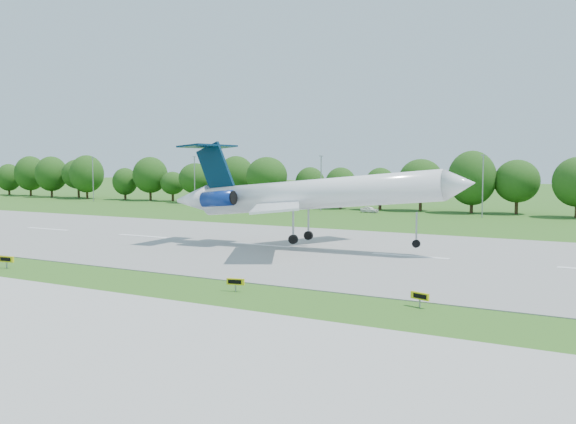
# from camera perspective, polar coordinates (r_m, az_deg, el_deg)

# --- Properties ---
(ground) EXTENTS (600.00, 600.00, 0.00)m
(ground) POSITION_cam_1_polar(r_m,az_deg,el_deg) (63.08, -14.69, -5.44)
(ground) COLOR #285A17
(ground) RESTS_ON ground
(runway) EXTENTS (400.00, 45.00, 0.08)m
(runway) POSITION_cam_1_polar(r_m,az_deg,el_deg) (82.58, -2.47, -2.97)
(runway) COLOR gray
(runway) RESTS_ON ground
(tree_line) EXTENTS (288.40, 8.40, 10.40)m
(tree_line) POSITION_cam_1_polar(r_m,az_deg,el_deg) (143.20, 11.95, 2.53)
(tree_line) COLOR #382314
(tree_line) RESTS_ON ground
(light_poles) EXTENTS (175.90, 0.25, 12.19)m
(light_poles) POSITION_cam_1_polar(r_m,az_deg,el_deg) (134.55, 9.63, 2.51)
(light_poles) COLOR gray
(light_poles) RESTS_ON ground
(airliner) EXTENTS (39.62, 28.68, 12.55)m
(airliner) POSITION_cam_1_polar(r_m,az_deg,el_deg) (78.78, 1.24, 1.63)
(airliner) COLOR white
(airliner) RESTS_ON ground
(taxi_sign_left) EXTENTS (1.76, 0.48, 1.23)m
(taxi_sign_left) POSITION_cam_1_polar(r_m,az_deg,el_deg) (70.69, -23.75, -3.88)
(taxi_sign_left) COLOR gray
(taxi_sign_left) RESTS_ON ground
(taxi_sign_centre) EXTENTS (1.54, 0.53, 1.09)m
(taxi_sign_centre) POSITION_cam_1_polar(r_m,az_deg,el_deg) (53.41, -4.69, -6.21)
(taxi_sign_centre) COLOR gray
(taxi_sign_centre) RESTS_ON ground
(taxi_sign_right) EXTENTS (1.55, 0.67, 1.11)m
(taxi_sign_right) POSITION_cam_1_polar(r_m,az_deg,el_deg) (48.53, 11.64, -7.35)
(taxi_sign_right) COLOR gray
(taxi_sign_right) RESTS_ON ground
(service_vehicle_a) EXTENTS (3.70, 1.67, 1.18)m
(service_vehicle_a) POSITION_cam_1_polar(r_m,az_deg,el_deg) (154.47, -6.64, 0.65)
(service_vehicle_a) COLOR white
(service_vehicle_a) RESTS_ON ground
(service_vehicle_b) EXTENTS (4.13, 2.07, 1.35)m
(service_vehicle_b) POSITION_cam_1_polar(r_m,az_deg,el_deg) (137.75, 7.26, 0.22)
(service_vehicle_b) COLOR white
(service_vehicle_b) RESTS_ON ground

